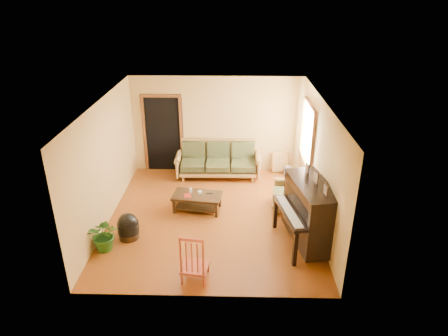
{
  "coord_description": "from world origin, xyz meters",
  "views": [
    {
      "loc": [
        0.46,
        -7.61,
        4.7
      ],
      "look_at": [
        0.25,
        0.2,
        1.1
      ],
      "focal_mm": 32.0,
      "sensor_mm": 36.0,
      "label": 1
    }
  ],
  "objects_px": {
    "red_chair": "(195,256)",
    "piano": "(310,214)",
    "armchair": "(288,192)",
    "ceramic_crock": "(288,171)",
    "potted_plant": "(105,235)",
    "sofa": "(218,160)",
    "footstool": "(128,229)",
    "coffee_table": "(197,202)"
  },
  "relations": [
    {
      "from": "piano",
      "to": "potted_plant",
      "type": "relative_size",
      "value": 2.21
    },
    {
      "from": "sofa",
      "to": "ceramic_crock",
      "type": "height_order",
      "value": "sofa"
    },
    {
      "from": "footstool",
      "to": "piano",
      "type": "bearing_deg",
      "value": -1.25
    },
    {
      "from": "ceramic_crock",
      "to": "piano",
      "type": "bearing_deg",
      "value": -89.55
    },
    {
      "from": "coffee_table",
      "to": "ceramic_crock",
      "type": "xyz_separation_m",
      "value": [
        2.28,
        1.88,
        -0.07
      ]
    },
    {
      "from": "coffee_table",
      "to": "red_chair",
      "type": "xyz_separation_m",
      "value": [
        0.17,
        -2.34,
        0.28
      ]
    },
    {
      "from": "coffee_table",
      "to": "armchair",
      "type": "height_order",
      "value": "armchair"
    },
    {
      "from": "armchair",
      "to": "piano",
      "type": "relative_size",
      "value": 0.56
    },
    {
      "from": "sofa",
      "to": "potted_plant",
      "type": "distance_m",
      "value": 3.91
    },
    {
      "from": "armchair",
      "to": "footstool",
      "type": "height_order",
      "value": "armchair"
    },
    {
      "from": "red_chair",
      "to": "potted_plant",
      "type": "distance_m",
      "value": 1.98
    },
    {
      "from": "coffee_table",
      "to": "red_chair",
      "type": "distance_m",
      "value": 2.36
    },
    {
      "from": "armchair",
      "to": "ceramic_crock",
      "type": "xyz_separation_m",
      "value": [
        0.22,
        1.74,
        -0.29
      ]
    },
    {
      "from": "coffee_table",
      "to": "potted_plant",
      "type": "bearing_deg",
      "value": -136.73
    },
    {
      "from": "piano",
      "to": "red_chair",
      "type": "distance_m",
      "value": 2.42
    },
    {
      "from": "sofa",
      "to": "footstool",
      "type": "relative_size",
      "value": 5.07
    },
    {
      "from": "coffee_table",
      "to": "ceramic_crock",
      "type": "height_order",
      "value": "coffee_table"
    },
    {
      "from": "red_chair",
      "to": "piano",
      "type": "bearing_deg",
      "value": 35.51
    },
    {
      "from": "armchair",
      "to": "ceramic_crock",
      "type": "distance_m",
      "value": 1.78
    },
    {
      "from": "ceramic_crock",
      "to": "red_chair",
      "type": "bearing_deg",
      "value": -116.61
    },
    {
      "from": "sofa",
      "to": "ceramic_crock",
      "type": "bearing_deg",
      "value": 2.53
    },
    {
      "from": "armchair",
      "to": "footstool",
      "type": "xyz_separation_m",
      "value": [
        -3.36,
        -1.28,
        -0.21
      ]
    },
    {
      "from": "coffee_table",
      "to": "red_chair",
      "type": "height_order",
      "value": "red_chair"
    },
    {
      "from": "armchair",
      "to": "piano",
      "type": "height_order",
      "value": "piano"
    },
    {
      "from": "piano",
      "to": "red_chair",
      "type": "relative_size",
      "value": 1.55
    },
    {
      "from": "sofa",
      "to": "red_chair",
      "type": "relative_size",
      "value": 2.29
    },
    {
      "from": "potted_plant",
      "to": "armchair",
      "type": "bearing_deg",
      "value": 24.49
    },
    {
      "from": "footstool",
      "to": "red_chair",
      "type": "relative_size",
      "value": 0.45
    },
    {
      "from": "ceramic_crock",
      "to": "potted_plant",
      "type": "height_order",
      "value": "potted_plant"
    },
    {
      "from": "coffee_table",
      "to": "footstool",
      "type": "bearing_deg",
      "value": -138.73
    },
    {
      "from": "armchair",
      "to": "ceramic_crock",
      "type": "height_order",
      "value": "armchair"
    },
    {
      "from": "red_chair",
      "to": "potted_plant",
      "type": "xyz_separation_m",
      "value": [
        -1.81,
        0.79,
        -0.14
      ]
    },
    {
      "from": "sofa",
      "to": "coffee_table",
      "type": "distance_m",
      "value": 1.85
    },
    {
      "from": "coffee_table",
      "to": "armchair",
      "type": "distance_m",
      "value": 2.08
    },
    {
      "from": "red_chair",
      "to": "sofa",
      "type": "bearing_deg",
      "value": 94.6
    },
    {
      "from": "armchair",
      "to": "piano",
      "type": "xyz_separation_m",
      "value": [
        0.24,
        -1.36,
        0.24
      ]
    },
    {
      "from": "armchair",
      "to": "coffee_table",
      "type": "bearing_deg",
      "value": -169.56
    },
    {
      "from": "footstool",
      "to": "red_chair",
      "type": "height_order",
      "value": "red_chair"
    },
    {
      "from": "sofa",
      "to": "potted_plant",
      "type": "bearing_deg",
      "value": -122.19
    },
    {
      "from": "ceramic_crock",
      "to": "sofa",
      "type": "bearing_deg",
      "value": -176.9
    },
    {
      "from": "red_chair",
      "to": "armchair",
      "type": "bearing_deg",
      "value": 60.49
    },
    {
      "from": "footstool",
      "to": "potted_plant",
      "type": "height_order",
      "value": "potted_plant"
    }
  ]
}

